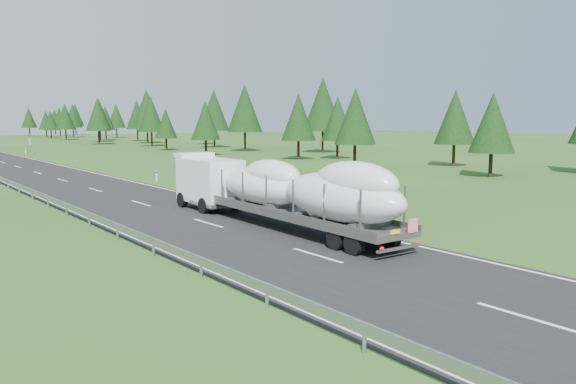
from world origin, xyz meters
TOP-DOWN VIEW (x-y plane):
  - ground at (0.00, 0.00)m, footprint 400.00×400.00m
  - highway_sign at (7.20, 80.00)m, footprint 0.08×0.90m
  - tree_line_right at (38.63, 83.45)m, footprint 26.73×242.48m
  - boat_truck at (2.50, 5.84)m, footprint 3.01×18.39m

SIDE VIEW (x-z plane):
  - ground at x=0.00m, z-range 0.00..0.00m
  - highway_sign at x=7.20m, z-range 0.51..3.11m
  - boat_truck at x=2.50m, z-range 0.16..3.89m
  - tree_line_right at x=38.63m, z-range 0.48..13.04m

